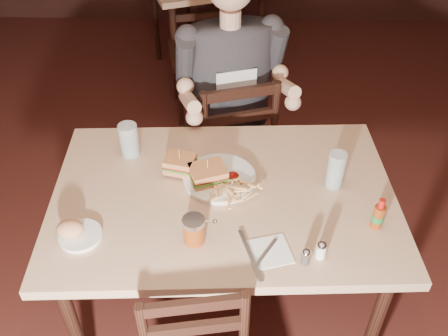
{
  "coord_description": "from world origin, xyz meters",
  "views": [
    {
      "loc": [
        0.03,
        -1.09,
        2.04
      ],
      "look_at": [
        -0.0,
        0.3,
        0.85
      ],
      "focal_mm": 40.0,
      "sensor_mm": 36.0,
      "label": 1
    }
  ],
  "objects_px": {
    "bg_chair_near": "(201,52)",
    "syrup_dispenser": "(194,230)",
    "hot_sauce": "(379,213)",
    "glass_right": "(336,170)",
    "side_plate": "(81,237)",
    "diner": "(232,68)",
    "chair_far": "(229,144)",
    "dinner_plate": "(219,179)",
    "main_table": "(224,208)",
    "glass_left": "(129,140)"
  },
  "relations": [
    {
      "from": "hot_sauce",
      "to": "chair_far",
      "type": "bearing_deg",
      "value": 120.65
    },
    {
      "from": "diner",
      "to": "side_plate",
      "type": "distance_m",
      "value": 1.03
    },
    {
      "from": "main_table",
      "to": "hot_sauce",
      "type": "xyz_separation_m",
      "value": [
        0.52,
        -0.15,
        0.14
      ]
    },
    {
      "from": "syrup_dispenser",
      "to": "glass_left",
      "type": "bearing_deg",
      "value": 119.58
    },
    {
      "from": "hot_sauce",
      "to": "side_plate",
      "type": "xyz_separation_m",
      "value": [
        -1.0,
        -0.07,
        -0.06
      ]
    },
    {
      "from": "bg_chair_near",
      "to": "dinner_plate",
      "type": "bearing_deg",
      "value": -94.29
    },
    {
      "from": "glass_right",
      "to": "side_plate",
      "type": "bearing_deg",
      "value": -162.41
    },
    {
      "from": "diner",
      "to": "syrup_dispenser",
      "type": "xyz_separation_m",
      "value": [
        -0.12,
        -0.9,
        -0.1
      ]
    },
    {
      "from": "bg_chair_near",
      "to": "syrup_dispenser",
      "type": "height_order",
      "value": "bg_chair_near"
    },
    {
      "from": "dinner_plate",
      "to": "hot_sauce",
      "type": "height_order",
      "value": "hot_sauce"
    },
    {
      "from": "bg_chair_near",
      "to": "syrup_dispenser",
      "type": "bearing_deg",
      "value": -97.43
    },
    {
      "from": "bg_chair_near",
      "to": "side_plate",
      "type": "xyz_separation_m",
      "value": [
        -0.29,
        -1.93,
        0.32
      ]
    },
    {
      "from": "main_table",
      "to": "side_plate",
      "type": "height_order",
      "value": "side_plate"
    },
    {
      "from": "chair_far",
      "to": "bg_chair_near",
      "type": "bearing_deg",
      "value": -94.93
    },
    {
      "from": "chair_far",
      "to": "syrup_dispenser",
      "type": "relative_size",
      "value": 9.08
    },
    {
      "from": "chair_far",
      "to": "dinner_plate",
      "type": "relative_size",
      "value": 3.35
    },
    {
      "from": "glass_left",
      "to": "diner",
      "type": "bearing_deg",
      "value": 47.8
    },
    {
      "from": "dinner_plate",
      "to": "side_plate",
      "type": "distance_m",
      "value": 0.54
    },
    {
      "from": "glass_right",
      "to": "syrup_dispenser",
      "type": "xyz_separation_m",
      "value": [
        -0.5,
        -0.28,
        -0.02
      ]
    },
    {
      "from": "side_plate",
      "to": "chair_far",
      "type": "bearing_deg",
      "value": 62.67
    },
    {
      "from": "glass_left",
      "to": "bg_chair_near",
      "type": "bearing_deg",
      "value": 82.67
    },
    {
      "from": "diner",
      "to": "bg_chair_near",
      "type": "bearing_deg",
      "value": 85.29
    },
    {
      "from": "bg_chair_near",
      "to": "dinner_plate",
      "type": "distance_m",
      "value": 1.67
    },
    {
      "from": "main_table",
      "to": "glass_left",
      "type": "height_order",
      "value": "glass_left"
    },
    {
      "from": "bg_chair_near",
      "to": "diner",
      "type": "xyz_separation_m",
      "value": [
        0.21,
        -1.03,
        0.46
      ]
    },
    {
      "from": "syrup_dispenser",
      "to": "bg_chair_near",
      "type": "bearing_deg",
      "value": 90.14
    },
    {
      "from": "chair_far",
      "to": "side_plate",
      "type": "bearing_deg",
      "value": 46.31
    },
    {
      "from": "dinner_plate",
      "to": "syrup_dispenser",
      "type": "height_order",
      "value": "syrup_dispenser"
    },
    {
      "from": "main_table",
      "to": "diner",
      "type": "xyz_separation_m",
      "value": [
        0.02,
        0.67,
        0.22
      ]
    },
    {
      "from": "diner",
      "to": "dinner_plate",
      "type": "relative_size",
      "value": 3.37
    },
    {
      "from": "bg_chair_near",
      "to": "dinner_plate",
      "type": "height_order",
      "value": "bg_chair_near"
    },
    {
      "from": "main_table",
      "to": "glass_right",
      "type": "height_order",
      "value": "glass_right"
    },
    {
      "from": "glass_left",
      "to": "hot_sauce",
      "type": "xyz_separation_m",
      "value": [
        0.9,
        -0.38,
        -0.01
      ]
    },
    {
      "from": "main_table",
      "to": "chair_far",
      "type": "height_order",
      "value": "chair_far"
    },
    {
      "from": "dinner_plate",
      "to": "side_plate",
      "type": "bearing_deg",
      "value": -147.11
    },
    {
      "from": "main_table",
      "to": "glass_right",
      "type": "bearing_deg",
      "value": 7.51
    },
    {
      "from": "chair_far",
      "to": "glass_right",
      "type": "height_order",
      "value": "glass_right"
    },
    {
      "from": "glass_right",
      "to": "side_plate",
      "type": "xyz_separation_m",
      "value": [
        -0.88,
        -0.28,
        -0.07
      ]
    },
    {
      "from": "bg_chair_near",
      "to": "glass_right",
      "type": "distance_m",
      "value": 1.8
    },
    {
      "from": "glass_left",
      "to": "side_plate",
      "type": "height_order",
      "value": "glass_left"
    },
    {
      "from": "hot_sauce",
      "to": "diner",
      "type": "bearing_deg",
      "value": 121.34
    },
    {
      "from": "bg_chair_near",
      "to": "diner",
      "type": "bearing_deg",
      "value": -88.63
    },
    {
      "from": "chair_far",
      "to": "syrup_dispenser",
      "type": "distance_m",
      "value": 1.02
    },
    {
      "from": "main_table",
      "to": "chair_far",
      "type": "bearing_deg",
      "value": 89.13
    },
    {
      "from": "glass_left",
      "to": "side_plate",
      "type": "relative_size",
      "value": 0.98
    },
    {
      "from": "syrup_dispenser",
      "to": "glass_right",
      "type": "bearing_deg",
      "value": 26.67
    },
    {
      "from": "bg_chair_near",
      "to": "main_table",
      "type": "bearing_deg",
      "value": -93.95
    },
    {
      "from": "syrup_dispenser",
      "to": "main_table",
      "type": "bearing_deg",
      "value": 65.21
    },
    {
      "from": "hot_sauce",
      "to": "syrup_dispenser",
      "type": "bearing_deg",
      "value": -173.04
    },
    {
      "from": "chair_far",
      "to": "glass_right",
      "type": "distance_m",
      "value": 0.87
    }
  ]
}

